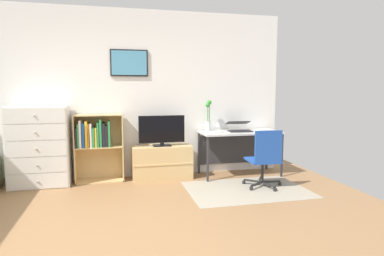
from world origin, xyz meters
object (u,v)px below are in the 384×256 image
dresser (39,146)px  bamboo_vase (208,116)px  tv_stand (162,162)px  computer_mouse (257,131)px  wine_glass (218,124)px  office_chair (265,157)px  bookshelf (96,141)px  laptop (239,127)px  desk (238,139)px  television (162,131)px

dresser → bamboo_vase: (2.62, 0.11, 0.39)m
tv_stand → computer_mouse: bearing=-6.8°
tv_stand → bamboo_vase: bearing=6.4°
dresser → wine_glass: bearing=-3.6°
tv_stand → office_chair: (1.37, -0.89, 0.19)m
office_chair → computer_mouse: office_chair is taller
bamboo_vase → wine_glass: bamboo_vase is taller
dresser → office_chair: (3.19, -0.88, -0.14)m
bookshelf → dresser: bearing=-175.8°
office_chair → computer_mouse: size_ratio=8.27×
office_chair → computer_mouse: 0.79m
dresser → tv_stand: size_ratio=1.26×
computer_mouse → laptop: bearing=152.1°
dresser → computer_mouse: bearing=-2.9°
bamboo_vase → dresser: bearing=-177.7°
tv_stand → laptop: 1.41m
tv_stand → office_chair: office_chair is taller
dresser → wine_glass: 2.72m
desk → laptop: (0.01, -0.02, 0.20)m
computer_mouse → bookshelf: bearing=174.9°
wine_glass → bookshelf: bearing=173.1°
bookshelf → wine_glass: size_ratio=5.83×
bookshelf → bamboo_vase: bearing=1.5°
office_chair → bamboo_vase: bearing=123.9°
tv_stand → computer_mouse: size_ratio=9.12×
laptop → desk: bearing=110.3°
desk → office_chair: size_ratio=1.54×
office_chair → bamboo_vase: (-0.57, 0.98, 0.53)m
dresser → television: dresser is taller
desk → bookshelf: bearing=178.3°
desk → dresser: bearing=179.9°
television → office_chair: size_ratio=0.85×
tv_stand → laptop: bearing=-2.0°
laptop → wine_glass: bearing=-156.0°
tv_stand → computer_mouse: (1.56, -0.19, 0.49)m
office_chair → laptop: laptop is taller
television → wine_glass: bearing=-10.5°
dresser → laptop: (3.12, -0.03, 0.21)m
dresser → bamboo_vase: bamboo_vase is taller
television → office_chair: (1.37, -0.87, -0.32)m
dresser → computer_mouse: (3.38, -0.17, 0.16)m
computer_mouse → wine_glass: wine_glass is taller
office_chair → dresser: bearing=168.3°
desk → bamboo_vase: bearing=167.2°
television → wine_glass: (0.88, -0.16, 0.10)m
dresser → television: size_ratio=1.62×
computer_mouse → bamboo_vase: size_ratio=0.20×
television → bookshelf: bearing=176.3°
laptop → computer_mouse: bearing=-22.7°
bamboo_vase → tv_stand: bearing=-173.6°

